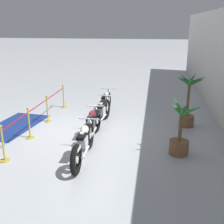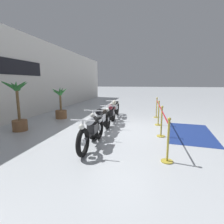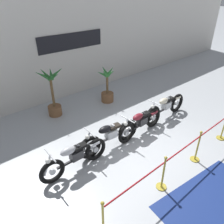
{
  "view_description": "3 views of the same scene",
  "coord_description": "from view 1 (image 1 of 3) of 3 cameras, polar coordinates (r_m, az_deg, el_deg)",
  "views": [
    {
      "loc": [
        8.95,
        2.51,
        3.63
      ],
      "look_at": [
        0.6,
        1.24,
        0.94
      ],
      "focal_mm": 45.0,
      "sensor_mm": 36.0,
      "label": 1
    },
    {
      "loc": [
        -6.69,
        -0.95,
        1.84
      ],
      "look_at": [
        -0.82,
        0.23,
        0.8
      ],
      "focal_mm": 28.0,
      "sensor_mm": 36.0,
      "label": 2
    },
    {
      "loc": [
        -4.35,
        -3.63,
        4.59
      ],
      "look_at": [
        -0.14,
        1.27,
        0.86
      ],
      "focal_mm": 35.0,
      "sensor_mm": 36.0,
      "label": 3
    }
  ],
  "objects": [
    {
      "name": "ground_plane",
      "position": [
        9.98,
        -6.57,
        -3.81
      ],
      "size": [
        120.0,
        120.0,
        0.0
      ],
      "primitive_type": "plane",
      "color": "#B2B7BC"
    },
    {
      "name": "motorcycle_silver_0",
      "position": [
        11.67,
        -1.33,
        1.91
      ],
      "size": [
        2.13,
        0.62,
        0.94
      ],
      "color": "black",
      "rests_on": "ground"
    },
    {
      "name": "motorcycle_black_1",
      "position": [
        10.37,
        -2.06,
        -0.09
      ],
      "size": [
        2.28,
        0.62,
        0.97
      ],
      "color": "black",
      "rests_on": "ground"
    },
    {
      "name": "motorcycle_maroon_2",
      "position": [
        9.16,
        -4.19,
        -2.6
      ],
      "size": [
        2.15,
        0.62,
        0.94
      ],
      "color": "black",
      "rests_on": "ground"
    },
    {
      "name": "motorcycle_cream_3",
      "position": [
        7.74,
        -5.83,
        -6.46
      ],
      "size": [
        2.36,
        0.62,
        0.98
      ],
      "color": "black",
      "rests_on": "ground"
    },
    {
      "name": "potted_palm_left_of_row",
      "position": [
        10.45,
        15.2,
        2.03
      ],
      "size": [
        1.12,
        1.17,
        1.97
      ],
      "color": "brown",
      "rests_on": "ground"
    },
    {
      "name": "potted_palm_right_of_row",
      "position": [
        8.22,
        13.66,
        -4.36
      ],
      "size": [
        0.89,
        0.95,
        1.67
      ],
      "color": "brown",
      "rests_on": "ground"
    },
    {
      "name": "stanchion_far_left",
      "position": [
        11.31,
        -12.22,
        1.99
      ],
      "size": [
        5.33,
        0.28,
        1.05
      ],
      "color": "gold",
      "rests_on": "ground"
    },
    {
      "name": "stanchion_mid_left",
      "position": [
        10.98,
        -12.94,
        -0.15
      ],
      "size": [
        0.28,
        0.28,
        1.05
      ],
      "color": "gold",
      "rests_on": "ground"
    },
    {
      "name": "stanchion_mid_right",
      "position": [
        9.58,
        -16.41,
        -3.07
      ],
      "size": [
        0.28,
        0.28,
        1.05
      ],
      "color": "gold",
      "rests_on": "ground"
    },
    {
      "name": "stanchion_far_right",
      "position": [
        8.24,
        -21.17,
        -7.03
      ],
      "size": [
        0.28,
        0.28,
        1.05
      ],
      "color": "gold",
      "rests_on": "ground"
    },
    {
      "name": "floor_banner",
      "position": [
        11.0,
        -19.27,
        -2.64
      ],
      "size": [
        3.03,
        1.81,
        0.01
      ],
      "primitive_type": "cube",
      "rotation": [
        0.0,
        0.0,
        -0.11
      ],
      "color": "navy",
      "rests_on": "ground"
    }
  ]
}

